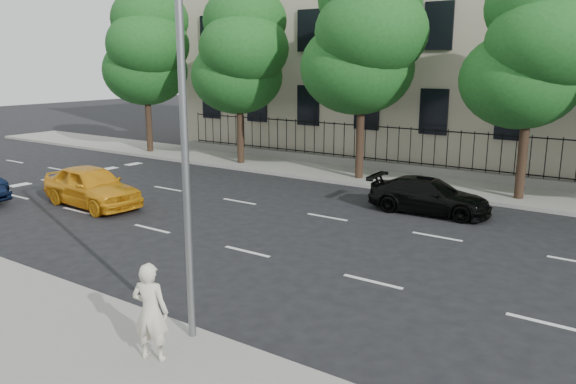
# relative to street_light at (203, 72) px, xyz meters

# --- Properties ---
(ground) EXTENTS (120.00, 120.00, 0.00)m
(ground) POSITION_rel_street_light_xyz_m (-2.50, 1.77, -5.15)
(ground) COLOR black
(ground) RESTS_ON ground
(near_sidewalk) EXTENTS (60.00, 4.00, 0.15)m
(near_sidewalk) POSITION_rel_street_light_xyz_m (-2.50, -2.23, -5.07)
(near_sidewalk) COLOR gray
(near_sidewalk) RESTS_ON ground
(far_sidewalk) EXTENTS (60.00, 4.00, 0.15)m
(far_sidewalk) POSITION_rel_street_light_xyz_m (-2.50, 15.77, -5.07)
(far_sidewalk) COLOR gray
(far_sidewalk) RESTS_ON ground
(lane_markings) EXTENTS (49.60, 4.62, 0.01)m
(lane_markings) POSITION_rel_street_light_xyz_m (-2.50, 6.52, -5.14)
(lane_markings) COLOR silver
(lane_markings) RESTS_ON ground
(crosswalk) EXTENTS (0.50, 12.10, 0.01)m
(crosswalk) POSITION_rel_street_light_xyz_m (-16.50, 6.37, -5.14)
(crosswalk) COLOR silver
(crosswalk) RESTS_ON ground
(iron_fence) EXTENTS (30.00, 0.50, 2.20)m
(iron_fence) POSITION_rel_street_light_xyz_m (-2.50, 17.47, -4.50)
(iron_fence) COLOR slate
(iron_fence) RESTS_ON far_sidewalk
(street_light) EXTENTS (0.25, 3.32, 8.05)m
(street_light) POSITION_rel_street_light_xyz_m (0.00, 0.00, 0.00)
(street_light) COLOR slate
(street_light) RESTS_ON near_sidewalk
(tree_a) EXTENTS (5.71, 5.31, 9.39)m
(tree_a) POSITION_rel_street_light_xyz_m (-18.46, 15.13, 0.98)
(tree_a) COLOR #382619
(tree_a) RESTS_ON far_sidewalk
(tree_b) EXTENTS (5.53, 5.12, 8.97)m
(tree_b) POSITION_rel_street_light_xyz_m (-11.46, 15.13, 0.69)
(tree_b) COLOR #382619
(tree_b) RESTS_ON far_sidewalk
(tree_c) EXTENTS (5.89, 5.50, 9.80)m
(tree_c) POSITION_rel_street_light_xyz_m (-4.46, 15.13, 1.26)
(tree_c) COLOR #382619
(tree_c) RESTS_ON far_sidewalk
(tree_d) EXTENTS (5.34, 4.94, 8.84)m
(tree_d) POSITION_rel_street_light_xyz_m (2.54, 15.13, 0.69)
(tree_d) COLOR #382619
(tree_d) RESTS_ON far_sidewalk
(yellow_taxi) EXTENTS (4.70, 2.22, 1.55)m
(yellow_taxi) POSITION_rel_street_light_xyz_m (-10.61, 5.05, -4.37)
(yellow_taxi) COLOR orange
(yellow_taxi) RESTS_ON ground
(black_sedan) EXTENTS (4.45, 2.00, 1.27)m
(black_sedan) POSITION_rel_street_light_xyz_m (0.21, 11.38, -4.51)
(black_sedan) COLOR black
(black_sedan) RESTS_ON ground
(woman_near) EXTENTS (0.77, 0.64, 1.81)m
(woman_near) POSITION_rel_street_light_xyz_m (0.04, -1.57, -4.09)
(woman_near) COLOR beige
(woman_near) RESTS_ON near_sidewalk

